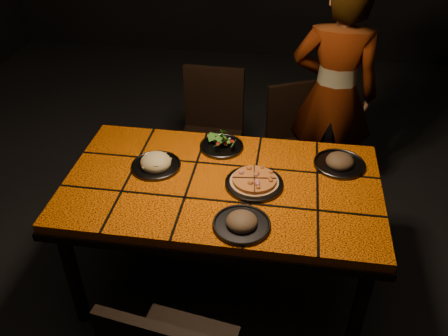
# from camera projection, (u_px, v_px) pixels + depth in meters

# --- Properties ---
(room_shell) EXTENTS (6.04, 7.04, 3.08)m
(room_shell) POSITION_uv_depth(u_px,v_px,m) (221.00, 39.00, 1.97)
(room_shell) COLOR black
(room_shell) RESTS_ON ground
(dining_table) EXTENTS (1.62, 0.92, 0.75)m
(dining_table) POSITION_uv_depth(u_px,v_px,m) (222.00, 194.00, 2.45)
(dining_table) COLOR #FD6A08
(dining_table) RESTS_ON ground
(chair_far_left) EXTENTS (0.43, 0.43, 0.92)m
(chair_far_left) POSITION_uv_depth(u_px,v_px,m) (211.00, 126.00, 3.29)
(chair_far_left) COLOR black
(chair_far_left) RESTS_ON ground
(chair_far_right) EXTENTS (0.50, 0.50, 0.84)m
(chair_far_right) POSITION_uv_depth(u_px,v_px,m) (296.00, 136.00, 3.26)
(chair_far_right) COLOR black
(chair_far_right) RESTS_ON ground
(diner) EXTENTS (0.60, 0.42, 1.56)m
(diner) POSITION_uv_depth(u_px,v_px,m) (333.00, 95.00, 3.11)
(diner) COLOR brown
(diner) RESTS_ON ground
(plate_pizza) EXTENTS (0.30, 0.30, 0.04)m
(plate_pizza) POSITION_uv_depth(u_px,v_px,m) (254.00, 182.00, 2.38)
(plate_pizza) COLOR #333338
(plate_pizza) RESTS_ON dining_table
(plate_pasta) EXTENTS (0.26, 0.26, 0.09)m
(plate_pasta) POSITION_uv_depth(u_px,v_px,m) (156.00, 164.00, 2.50)
(plate_pasta) COLOR #333338
(plate_pasta) RESTS_ON dining_table
(plate_salad) EXTENTS (0.25, 0.25, 0.07)m
(plate_salad) POSITION_uv_depth(u_px,v_px,m) (222.00, 144.00, 2.65)
(plate_salad) COLOR #333338
(plate_salad) RESTS_ON dining_table
(plate_mushroom_a) EXTENTS (0.27, 0.27, 0.09)m
(plate_mushroom_a) POSITION_uv_depth(u_px,v_px,m) (242.00, 222.00, 2.13)
(plate_mushroom_a) COLOR #333338
(plate_mushroom_a) RESTS_ON dining_table
(plate_mushroom_b) EXTENTS (0.27, 0.27, 0.09)m
(plate_mushroom_b) POSITION_uv_depth(u_px,v_px,m) (340.00, 162.00, 2.51)
(plate_mushroom_b) COLOR #333338
(plate_mushroom_b) RESTS_ON dining_table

